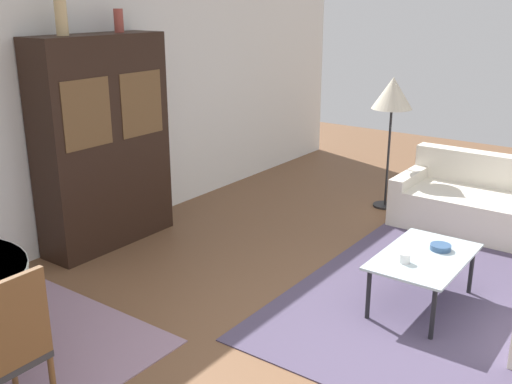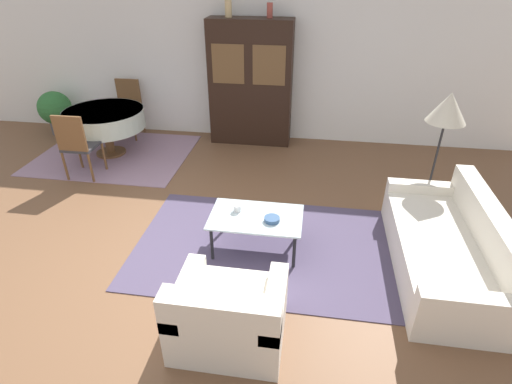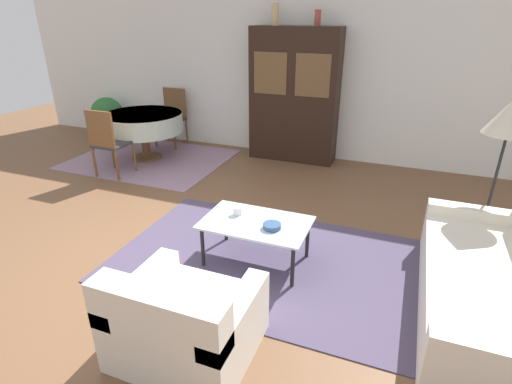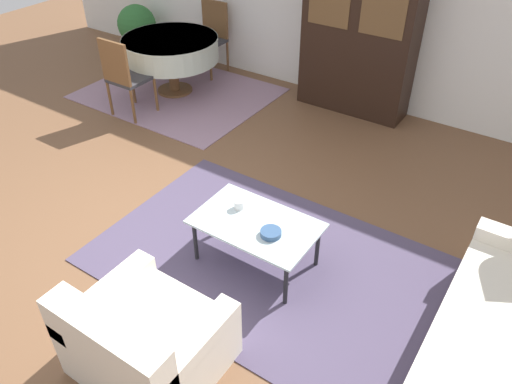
{
  "view_description": "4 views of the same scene",
  "coord_description": "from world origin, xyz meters",
  "views": [
    {
      "loc": [
        -3.35,
        -1.17,
        2.38
      ],
      "look_at": [
        0.2,
        1.4,
        0.95
      ],
      "focal_mm": 42.0,
      "sensor_mm": 36.0,
      "label": 1
    },
    {
      "loc": [
        1.47,
        -3.26,
        2.87
      ],
      "look_at": [
        0.93,
        0.29,
        0.75
      ],
      "focal_mm": 28.0,
      "sensor_mm": 36.0,
      "label": 2
    },
    {
      "loc": [
        2.14,
        -2.78,
        2.24
      ],
      "look_at": [
        0.93,
        0.29,
        0.75
      ],
      "focal_mm": 28.0,
      "sensor_mm": 36.0,
      "label": 3
    },
    {
      "loc": [
        2.64,
        -2.26,
        3.04
      ],
      "look_at": [
        0.93,
        0.29,
        0.75
      ],
      "focal_mm": 35.0,
      "sensor_mm": 36.0,
      "label": 4
    }
  ],
  "objects": [
    {
      "name": "cup",
      "position": [
        0.71,
        0.37,
        0.48
      ],
      "size": [
        0.09,
        0.09,
        0.08
      ],
      "color": "white",
      "rests_on": "coffee_table"
    },
    {
      "name": "coffee_table",
      "position": [
        0.93,
        0.29,
        0.4
      ],
      "size": [
        1.01,
        0.63,
        0.43
      ],
      "color": "black",
      "rests_on": "area_rug"
    },
    {
      "name": "area_rug",
      "position": [
        1.07,
        0.34,
        0.01
      ],
      "size": [
        3.02,
        1.91,
        0.01
      ],
      "color": "#4C425B",
      "rests_on": "ground_plane"
    },
    {
      "name": "dining_chair_far",
      "position": [
        -1.87,
        3.31,
        0.57
      ],
      "size": [
        0.44,
        0.44,
        1.0
      ],
      "rotation": [
        0.0,
        0.0,
        3.14
      ],
      "color": "brown",
      "rests_on": "dining_rug"
    },
    {
      "name": "potted_plant",
      "position": [
        -3.23,
        3.17,
        0.46
      ],
      "size": [
        0.59,
        0.59,
        0.79
      ],
      "color": "#4C4C51",
      "rests_on": "ground_plane"
    },
    {
      "name": "display_cabinet",
      "position": [
        0.37,
        3.36,
        1.03
      ],
      "size": [
        1.38,
        0.44,
        2.06
      ],
      "color": "black",
      "rests_on": "ground_plane"
    },
    {
      "name": "bowl",
      "position": [
        1.11,
        0.23,
        0.47
      ],
      "size": [
        0.17,
        0.17,
        0.05
      ],
      "color": "#33517A",
      "rests_on": "coffee_table"
    },
    {
      "name": "dining_rug",
      "position": [
        -1.8,
        2.42,
        0.01
      ],
      "size": [
        2.45,
        1.94,
        0.01
      ],
      "color": "gray",
      "rests_on": "ground_plane"
    },
    {
      "name": "ground_plane",
      "position": [
        0.0,
        0.0,
        0.0
      ],
      "size": [
        14.0,
        14.0,
        0.0
      ],
      "primitive_type": "plane",
      "color": "brown"
    },
    {
      "name": "dining_table",
      "position": [
        -1.87,
        2.45,
        0.61
      ],
      "size": [
        1.27,
        1.27,
        0.75
      ],
      "color": "brown",
      "rests_on": "dining_rug"
    },
    {
      "name": "dining_chair_near",
      "position": [
        -1.87,
        1.59,
        0.57
      ],
      "size": [
        0.44,
        0.44,
        1.0
      ],
      "color": "brown",
      "rests_on": "dining_rug"
    },
    {
      "name": "armchair",
      "position": [
        0.89,
        -0.97,
        0.28
      ],
      "size": [
        0.92,
        0.82,
        0.73
      ],
      "color": "silver",
      "rests_on": "ground_plane"
    }
  ]
}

